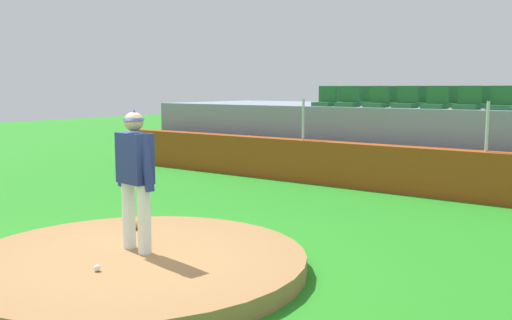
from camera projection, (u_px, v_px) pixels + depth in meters
ground_plane at (135, 272)px, 6.91m from camera, size 60.00×60.00×0.00m
pitchers_mound at (135, 263)px, 6.90m from camera, size 4.14×4.14×0.22m
pitcher at (135, 170)px, 6.91m from camera, size 0.73×0.32×1.73m
baseball at (97, 268)px, 6.24m from camera, size 0.07×0.07×0.07m
fielding_glove at (133, 225)px, 8.13m from camera, size 0.32×0.24×0.11m
brick_barrier at (382, 168)px, 12.32m from camera, size 15.80×0.40×0.99m
fence_post_left at (303, 119)px, 13.40m from camera, size 0.06×0.06×0.97m
fence_post_right at (487, 127)px, 10.92m from camera, size 0.06×0.06×0.97m
bleacher_platform at (429, 141)px, 14.48m from camera, size 14.88×4.29×1.75m
stadium_chair_0 at (326, 100)px, 14.30m from camera, size 0.48×0.44×0.50m
stadium_chair_1 at (349, 100)px, 13.90m from camera, size 0.48×0.44×0.50m
stadium_chair_2 at (377, 101)px, 13.46m from camera, size 0.48×0.44×0.50m
stadium_chair_3 at (406, 101)px, 13.08m from camera, size 0.48×0.44×0.50m
stadium_chair_4 at (436, 101)px, 12.62m from camera, size 0.48×0.44×0.50m
stadium_chair_5 at (468, 102)px, 12.21m from camera, size 0.48×0.44×0.50m
stadium_chair_6 at (502, 102)px, 11.83m from camera, size 0.48×0.44×0.50m
stadium_chair_7 at (342, 99)px, 15.07m from camera, size 0.48×0.44×0.50m
stadium_chair_8 at (367, 100)px, 14.62m from camera, size 0.48×0.44×0.50m
stadium_chair_9 at (392, 100)px, 14.22m from camera, size 0.48×0.44×0.50m
stadium_chair_10 at (420, 100)px, 13.79m from camera, size 0.48×0.44×0.50m
stadium_chair_11 at (448, 101)px, 13.36m from camera, size 0.48×0.44×0.50m
stadium_chair_12 at (479, 101)px, 12.93m from camera, size 0.48×0.44×0.50m
stadium_chair_14 at (359, 99)px, 15.76m from camera, size 0.48×0.44×0.50m
stadium_chair_15 at (381, 99)px, 15.35m from camera, size 0.48×0.44×0.50m
stadium_chair_16 at (406, 99)px, 14.91m from camera, size 0.48×0.44×0.50m
stadium_chair_17 at (433, 100)px, 14.51m from camera, size 0.48×0.44×0.50m
stadium_chair_18 at (461, 100)px, 14.10m from camera, size 0.48×0.44×0.50m
stadium_chair_19 at (491, 100)px, 13.65m from camera, size 0.48×0.44×0.50m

